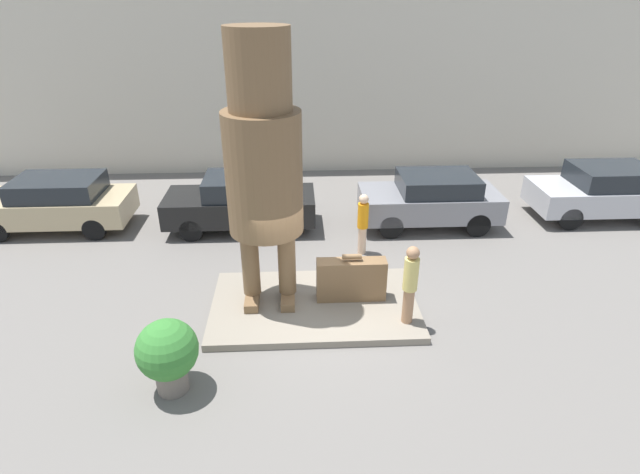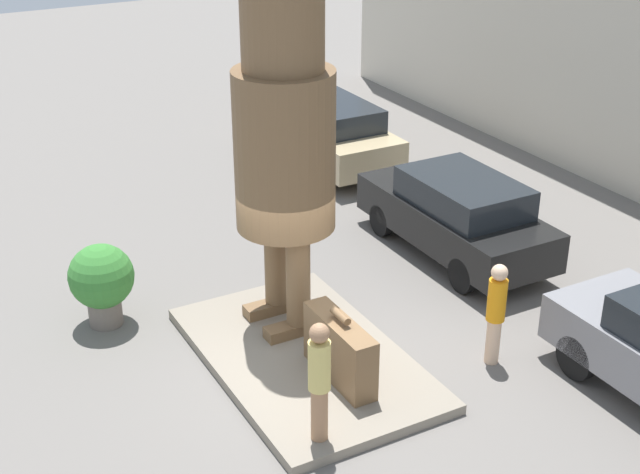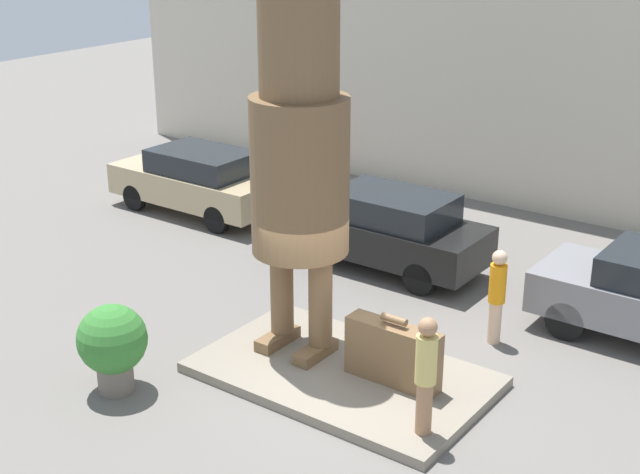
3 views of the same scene
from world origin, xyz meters
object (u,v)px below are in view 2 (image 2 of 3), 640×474
statue_figure (284,128)px  giant_suitcase (340,350)px  planter_pot (102,280)px  parked_car_tan (328,131)px  parked_car_black (457,214)px  worker_hivis (496,310)px  tourist (319,377)px

statue_figure → giant_suitcase: 3.43m
statue_figure → planter_pot: (-1.67, -2.61, -2.72)m
parked_car_tan → planter_pot: parked_car_tan is taller
parked_car_black → worker_hivis: bearing=152.3°
tourist → parked_car_tan: tourist is taller
statue_figure → parked_car_black: statue_figure is taller
planter_pot → worker_hivis: worker_hivis is taller
statue_figure → worker_hivis: bearing=44.8°
tourist → parked_car_black: bearing=127.1°
parked_car_black → statue_figure: bearing=103.1°
planter_pot → giant_suitcase: bearing=36.1°
statue_figure → giant_suitcase: bearing=-1.7°
giant_suitcase → parked_car_tan: bearing=151.8°
parked_car_tan → worker_hivis: (8.91, -2.02, 0.10)m
parked_car_black → planter_pot: 6.81m
planter_pot → parked_car_black: bearing=84.1°
planter_pot → worker_hivis: 6.46m
giant_suitcase → worker_hivis: bearing=77.0°
parked_car_black → worker_hivis: worker_hivis is taller
parked_car_tan → worker_hivis: bearing=167.2°
planter_pot → parked_car_tan: bearing=124.5°
parked_car_tan → tourist: bearing=150.2°
statue_figure → tourist: (2.94, -1.01, -2.41)m
statue_figure → tourist: size_ratio=3.22×
giant_suitcase → parked_car_black: size_ratio=0.36×
parked_car_tan → parked_car_black: size_ratio=1.00×
statue_figure → parked_car_tan: statue_figure is taller
tourist → planter_pot: (-4.61, -1.61, -0.31)m
planter_pot → worker_hivis: size_ratio=0.84×
giant_suitcase → planter_pot: 4.35m
giant_suitcase → tourist: (1.10, -0.95, 0.49)m
statue_figure → parked_car_tan: 8.31m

